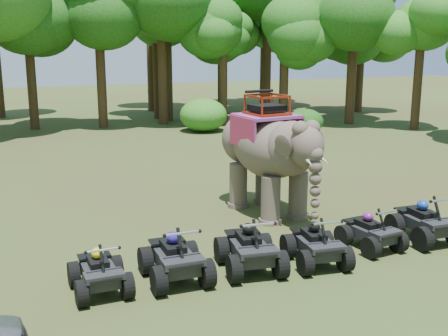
{
  "coord_description": "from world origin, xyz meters",
  "views": [
    {
      "loc": [
        -5.45,
        -12.93,
        5.41
      ],
      "look_at": [
        0.0,
        1.2,
        1.9
      ],
      "focal_mm": 45.0,
      "sensor_mm": 36.0,
      "label": 1
    }
  ],
  "objects_px": {
    "atv_2": "(250,243)",
    "atv_1": "(175,252)",
    "atv_0": "(99,266)",
    "atv_3": "(316,239)",
    "atv_5": "(426,217)",
    "elephant": "(268,154)",
    "atv_4": "(371,227)"
  },
  "relations": [
    {
      "from": "atv_2",
      "to": "atv_5",
      "type": "bearing_deg",
      "value": 8.1
    },
    {
      "from": "atv_2",
      "to": "atv_3",
      "type": "xyz_separation_m",
      "value": [
        1.65,
        -0.24,
        -0.05
      ]
    },
    {
      "from": "atv_0",
      "to": "atv_2",
      "type": "relative_size",
      "value": 0.87
    },
    {
      "from": "elephant",
      "to": "atv_4",
      "type": "bearing_deg",
      "value": -80.66
    },
    {
      "from": "atv_0",
      "to": "atv_3",
      "type": "xyz_separation_m",
      "value": [
        5.18,
        -0.32,
        0.04
      ]
    },
    {
      "from": "atv_1",
      "to": "elephant",
      "type": "bearing_deg",
      "value": 43.1
    },
    {
      "from": "atv_2",
      "to": "atv_4",
      "type": "bearing_deg",
      "value": 9.32
    },
    {
      "from": "elephant",
      "to": "atv_4",
      "type": "relative_size",
      "value": 2.84
    },
    {
      "from": "atv_0",
      "to": "atv_3",
      "type": "bearing_deg",
      "value": -5.53
    },
    {
      "from": "atv_5",
      "to": "atv_2",
      "type": "bearing_deg",
      "value": -177.35
    },
    {
      "from": "atv_1",
      "to": "atv_5",
      "type": "bearing_deg",
      "value": 0.07
    },
    {
      "from": "atv_3",
      "to": "atv_4",
      "type": "xyz_separation_m",
      "value": [
        1.87,
        0.39,
        -0.05
      ]
    },
    {
      "from": "elephant",
      "to": "atv_0",
      "type": "relative_size",
      "value": 2.8
    },
    {
      "from": "atv_1",
      "to": "atv_5",
      "type": "height_order",
      "value": "atv_1"
    },
    {
      "from": "atv_1",
      "to": "atv_3",
      "type": "bearing_deg",
      "value": -5.45
    },
    {
      "from": "atv_0",
      "to": "atv_5",
      "type": "height_order",
      "value": "atv_5"
    },
    {
      "from": "atv_1",
      "to": "atv_0",
      "type": "bearing_deg",
      "value": 179.92
    },
    {
      "from": "atv_2",
      "to": "atv_1",
      "type": "bearing_deg",
      "value": -175.6
    },
    {
      "from": "atv_2",
      "to": "atv_3",
      "type": "relative_size",
      "value": 1.08
    },
    {
      "from": "atv_1",
      "to": "atv_2",
      "type": "distance_m",
      "value": 1.82
    },
    {
      "from": "atv_0",
      "to": "elephant",
      "type": "bearing_deg",
      "value": 31.75
    },
    {
      "from": "atv_4",
      "to": "atv_2",
      "type": "bearing_deg",
      "value": 175.05
    },
    {
      "from": "elephant",
      "to": "atv_0",
      "type": "bearing_deg",
      "value": -153.99
    },
    {
      "from": "atv_2",
      "to": "atv_4",
      "type": "xyz_separation_m",
      "value": [
        3.53,
        0.15,
        -0.1
      ]
    },
    {
      "from": "atv_0",
      "to": "atv_3",
      "type": "distance_m",
      "value": 5.19
    },
    {
      "from": "atv_1",
      "to": "atv_4",
      "type": "bearing_deg",
      "value": 0.56
    },
    {
      "from": "elephant",
      "to": "atv_1",
      "type": "xyz_separation_m",
      "value": [
        -4.16,
        -3.92,
        -1.22
      ]
    },
    {
      "from": "atv_0",
      "to": "atv_1",
      "type": "relative_size",
      "value": 0.87
    },
    {
      "from": "atv_0",
      "to": "atv_2",
      "type": "xyz_separation_m",
      "value": [
        3.53,
        -0.08,
        0.09
      ]
    },
    {
      "from": "atv_1",
      "to": "atv_3",
      "type": "distance_m",
      "value": 3.49
    },
    {
      "from": "atv_0",
      "to": "atv_5",
      "type": "distance_m",
      "value": 8.78
    },
    {
      "from": "atv_1",
      "to": "atv_4",
      "type": "xyz_separation_m",
      "value": [
        5.35,
        0.07,
        -0.1
      ]
    }
  ]
}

